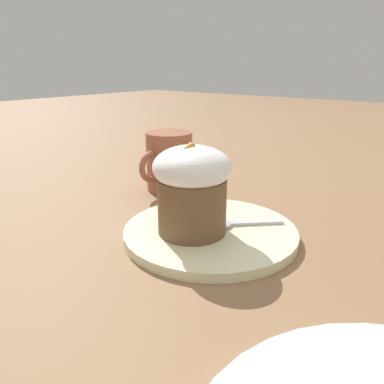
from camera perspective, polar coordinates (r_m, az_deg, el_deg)
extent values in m
plane|color=#846042|center=(0.48, 2.79, -6.78)|extent=(4.00, 4.00, 0.00)
cylinder|color=beige|center=(0.47, 2.80, -6.14)|extent=(0.22, 0.22, 0.01)
cylinder|color=brown|center=(0.45, 0.00, -2.08)|extent=(0.08, 0.08, 0.07)
ellipsoid|color=white|center=(0.43, 0.00, 3.82)|extent=(0.09, 0.09, 0.05)
cone|color=orange|center=(0.42, -0.77, 6.74)|extent=(0.01, 0.01, 0.01)
sphere|color=green|center=(0.43, -0.08, 6.92)|extent=(0.01, 0.01, 0.01)
cube|color=silver|center=(0.49, 9.29, -4.62)|extent=(0.06, 0.06, 0.00)
ellipsoid|color=silver|center=(0.48, 3.00, -4.77)|extent=(0.06, 0.06, 0.01)
cylinder|color=#9E563D|center=(0.64, -3.46, 4.71)|extent=(0.08, 0.08, 0.10)
torus|color=#9E563D|center=(0.61, -6.19, 3.89)|extent=(0.05, 0.01, 0.05)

